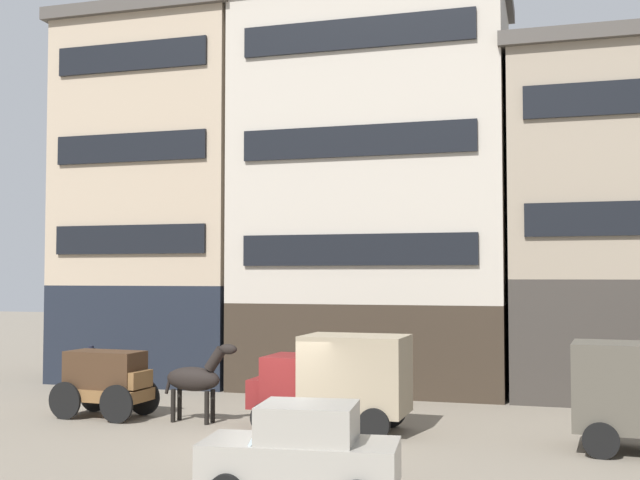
{
  "coord_description": "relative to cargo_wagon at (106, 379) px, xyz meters",
  "views": [
    {
      "loc": [
        6.73,
        -18.65,
        4.25
      ],
      "look_at": [
        0.69,
        2.19,
        5.24
      ],
      "focal_mm": 43.8,
      "sensor_mm": 36.0,
      "label": 1
    }
  ],
  "objects": [
    {
      "name": "building_center_left",
      "position": [
        6.39,
        8.71,
        6.5
      ],
      "size": [
        10.49,
        6.68,
        15.22
      ],
      "color": "#33281E",
      "rests_on": "ground_plane"
    },
    {
      "name": "fire_hydrant_curbside",
      "position": [
        -3.28,
        4.05,
        -0.72
      ],
      "size": [
        0.24,
        0.24,
        0.83
      ],
      "color": "maroon",
      "rests_on": "ground_plane"
    },
    {
      "name": "pedestrian_officer",
      "position": [
        -2.64,
        3.3,
        -0.17
      ],
      "size": [
        0.48,
        0.48,
        1.79
      ],
      "color": "black",
      "rests_on": "ground_plane"
    },
    {
      "name": "sedan_dark",
      "position": [
        8.27,
        -6.65,
        -0.23
      ],
      "size": [
        3.84,
        2.16,
        1.83
      ],
      "color": "gray",
      "rests_on": "ground_plane"
    },
    {
      "name": "delivery_truck_far",
      "position": [
        7.13,
        -0.03,
        0.28
      ],
      "size": [
        4.4,
        2.23,
        2.62
      ],
      "color": "maroon",
      "rests_on": "ground_plane"
    },
    {
      "name": "building_center_right",
      "position": [
        14.91,
        8.71,
        5.1
      ],
      "size": [
        7.25,
        6.68,
        12.42
      ],
      "color": "#38332D",
      "rests_on": "ground_plane"
    },
    {
      "name": "building_far_left",
      "position": [
        -2.51,
        8.7,
        6.37
      ],
      "size": [
        8.01,
        6.68,
        14.95
      ],
      "color": "black",
      "rests_on": "ground_plane"
    },
    {
      "name": "cargo_wagon",
      "position": [
        0.0,
        0.0,
        0.0
      ],
      "size": [
        3.0,
        1.7,
        1.98
      ],
      "color": "brown",
      "rests_on": "ground_plane"
    },
    {
      "name": "draft_horse",
      "position": [
        2.95,
        -0.0,
        0.12
      ],
      "size": [
        2.35,
        0.72,
        2.3
      ],
      "color": "black",
      "rests_on": "ground_plane"
    },
    {
      "name": "ground_plane",
      "position": [
        6.01,
        -2.22,
        -1.15
      ],
      "size": [
        120.0,
        120.0,
        0.0
      ],
      "primitive_type": "plane",
      "color": "slate"
    }
  ]
}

